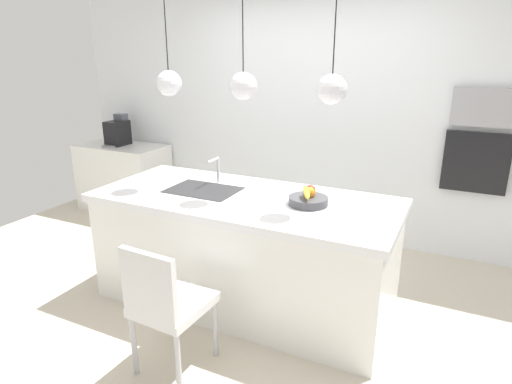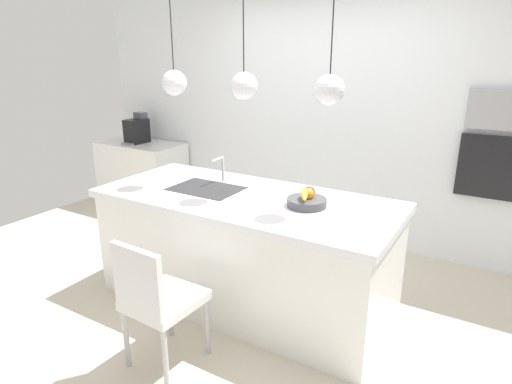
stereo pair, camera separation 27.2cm
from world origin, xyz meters
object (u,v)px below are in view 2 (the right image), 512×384
Objects in this scene: fruit_bowl at (307,200)px; microwave at (502,110)px; oven at (492,167)px; coffee_machine at (137,130)px; chair_near at (157,298)px.

fruit_bowl is 0.53× the size of microwave.
microwave is 0.96× the size of oven.
microwave reaches higher than oven.
microwave reaches higher than fruit_bowl.
fruit_bowl is 1.96m from microwave.
oven is (0.00, 0.00, -0.50)m from microwave.
microwave is at bearing 0.00° from oven.
oven reaches higher than coffee_machine.
chair_near is at bearing -122.72° from oven.
microwave is at bearing 57.28° from chair_near.
fruit_bowl is 1.88m from oven.
chair_near is at bearing -43.12° from coffee_machine.
chair_near is (-0.55, -0.99, -0.45)m from fruit_bowl.
coffee_machine is at bearing 157.05° from fruit_bowl.
coffee_machine is at bearing -175.77° from oven.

